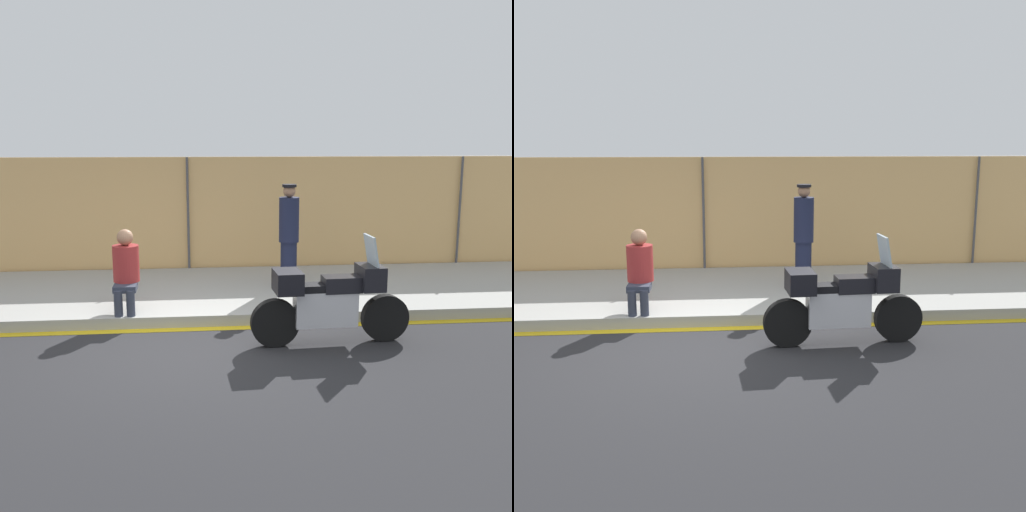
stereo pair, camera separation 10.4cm
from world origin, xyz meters
TOP-DOWN VIEW (x-y plane):
  - ground_plane at (0.00, 0.00)m, footprint 120.00×120.00m
  - sidewalk at (0.00, 2.81)m, footprint 42.70×3.44m
  - curb_paint_stripe at (0.00, 1.00)m, footprint 42.70×0.18m
  - storefront_fence at (-0.00, 4.62)m, footprint 40.56×0.17m
  - motorcycle at (1.99, 0.19)m, footprint 2.26×0.57m
  - officer_standing at (1.83, 2.89)m, footprint 0.36×0.36m
  - person_seated_on_curb at (-0.93, 1.54)m, footprint 0.41×0.67m

SIDE VIEW (x-z plane):
  - ground_plane at x=0.00m, z-range 0.00..0.00m
  - curb_paint_stripe at x=0.00m, z-range 0.00..0.01m
  - sidewalk at x=0.00m, z-range 0.00..0.18m
  - motorcycle at x=1.99m, z-range -0.14..1.38m
  - person_seated_on_curb at x=-0.93m, z-range 0.24..1.51m
  - officer_standing at x=1.83m, z-range 0.20..2.05m
  - storefront_fence at x=0.00m, z-range 0.00..2.45m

